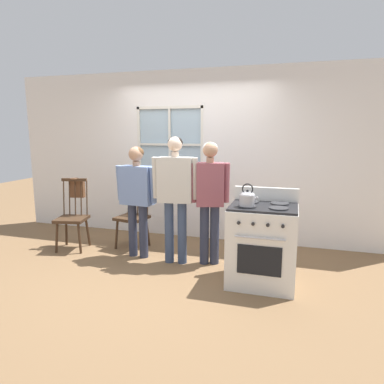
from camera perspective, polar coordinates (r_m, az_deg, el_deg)
The scene contains 11 objects.
ground_plane at distance 4.56m, azimuth -4.68°, elevation -12.42°, with size 16.00×16.00×0.00m, color brown.
wall_back at distance 5.55m, azimuth 0.67°, elevation 5.90°, with size 6.40×0.16×2.70m.
chair_by_window at distance 5.39m, azimuth -19.31°, elevation -4.16°, with size 0.50×0.48×1.05m.
chair_near_wall at distance 5.24m, azimuth -9.84°, elevation -4.13°, with size 0.48×0.47×1.05m.
person_elderly_left at distance 4.74m, azimuth -9.16°, elevation 0.14°, with size 0.61×0.26×1.54m.
person_teen_center at distance 4.44m, azimuth -2.78°, elevation 0.64°, with size 0.61×0.26×1.68m.
person_adult_right at distance 4.42m, azimuth 2.99°, elevation -0.09°, with size 0.51×0.30×1.61m.
stove at distance 4.03m, azimuth 11.64°, elevation -8.48°, with size 0.75×0.68×1.08m.
kettle at distance 3.78m, azimuth 9.21°, elevation -1.00°, with size 0.21×0.17×0.25m.
potted_plant at distance 5.57m, azimuth -2.07°, elevation 2.31°, with size 0.14×0.14×0.23m.
handbag at distance 5.52m, azimuth -18.61°, elevation 0.56°, with size 0.23×0.22×0.31m.
Camera 1 is at (1.56, -3.91, 1.74)m, focal length 32.00 mm.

